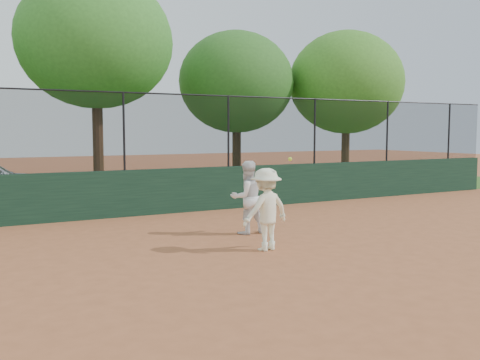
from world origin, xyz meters
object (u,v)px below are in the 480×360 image
player_second (247,197)px  tree_2 (96,41)px  player_main (266,209)px  tree_4 (347,83)px  tree_3 (237,82)px

player_second → tree_2: bearing=-83.3°
player_main → tree_4: size_ratio=0.27×
tree_2 → player_second: bearing=-83.1°
tree_3 → tree_4: tree_4 is taller
player_second → tree_3: size_ratio=0.25×
player_second → player_main: (-0.47, -1.56, -0.02)m
player_main → tree_3: 12.67m
player_main → tree_2: bearing=93.2°
player_main → tree_3: tree_3 is taller
player_second → tree_3: (4.82, 9.44, 3.39)m
player_second → tree_2: (-1.04, 8.63, 4.45)m
player_main → player_second: bearing=73.2°
tree_4 → tree_2: bearing=178.9°
tree_2 → tree_4: tree_2 is taller
player_second → tree_2: size_ratio=0.21×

